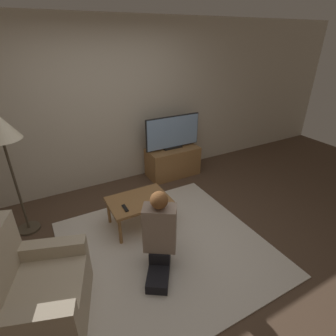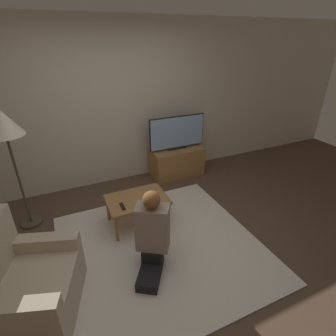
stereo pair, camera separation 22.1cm
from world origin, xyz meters
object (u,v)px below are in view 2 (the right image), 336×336
object	(u,v)px
tv	(177,133)
floor_lamp	(4,128)
armchair	(26,289)
person_kneeling	(152,233)
coffee_table	(137,201)

from	to	relation	value
tv	floor_lamp	bearing A→B (deg)	-169.63
armchair	person_kneeling	world-z (taller)	person_kneeling
tv	coffee_table	xyz separation A→B (m)	(-1.11, -1.06, -0.45)
tv	person_kneeling	world-z (taller)	tv
floor_lamp	armchair	world-z (taller)	floor_lamp
armchair	person_kneeling	size ratio (longest dim) A/B	1.09
coffee_table	floor_lamp	xyz separation A→B (m)	(-1.34, 0.62, 1.00)
coffee_table	floor_lamp	bearing A→B (deg)	155.21
tv	person_kneeling	bearing A→B (deg)	-122.91
floor_lamp	person_kneeling	xyz separation A→B (m)	(1.25, -1.39, -0.89)
floor_lamp	armchair	bearing A→B (deg)	-88.75
tv	armchair	bearing A→B (deg)	-142.10
armchair	tv	bearing A→B (deg)	-33.67
coffee_table	person_kneeling	world-z (taller)	person_kneeling
armchair	coffee_table	bearing A→B (deg)	-39.67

